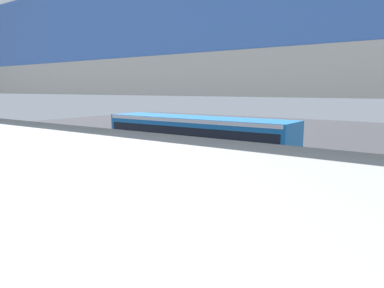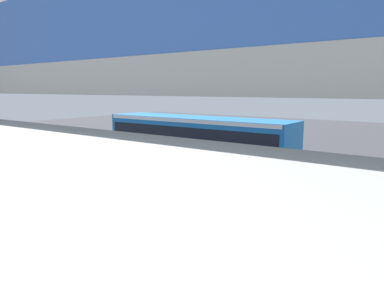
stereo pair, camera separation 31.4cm
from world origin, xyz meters
name	(u,v)px [view 1 (the left image)]	position (x,y,z in m)	size (l,w,h in m)	color
ground	(215,173)	(0.00, 0.00, 0.00)	(80.00, 80.00, 0.00)	#38383D
city_bus	(197,139)	(1.18, 0.07, 1.88)	(11.54, 2.85, 3.15)	#196BB7
parked_van	(187,215)	(-4.60, 8.94, 1.18)	(4.80, 2.17, 2.05)	black
bicycle_red	(67,156)	(9.58, 2.87, 0.37)	(1.77, 0.44, 0.96)	black
bicycle_green	(20,160)	(11.06, 5.26, 0.37)	(1.77, 0.44, 0.96)	black
bicycle_black	(36,165)	(8.77, 5.54, 0.37)	(1.77, 0.44, 0.96)	black
pedestrian	(165,165)	(1.04, 3.12, 0.89)	(0.38, 0.38, 1.79)	#2D2D38
traffic_sign	(215,131)	(2.54, -4.07, 1.89)	(0.08, 0.60, 2.80)	slate
lane_dash_leftmost	(380,184)	(-8.00, -2.90, 0.00)	(2.00, 0.20, 0.01)	silver
lane_dash_left	(301,173)	(-4.00, -2.90, 0.00)	(2.00, 0.20, 0.01)	silver
lane_dash_centre	(239,165)	(0.00, -2.90, 0.00)	(2.00, 0.20, 0.01)	silver
lane_dash_right	(188,158)	(4.00, -2.90, 0.00)	(2.00, 0.20, 0.01)	silver
lane_dash_rightmost	(145,152)	(8.00, -2.90, 0.00)	(2.00, 0.20, 0.01)	silver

